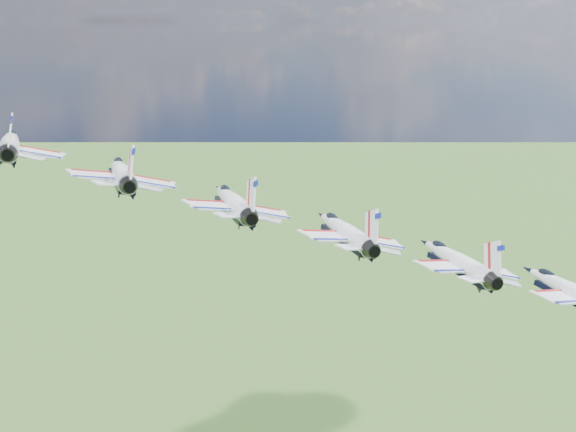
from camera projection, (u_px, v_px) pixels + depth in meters
jet_0 at (10, 143)px, 74.53m from camera, size 15.68×18.18×6.46m
jet_1 at (121, 172)px, 74.47m from camera, size 15.68×18.18×6.46m
jet_2 at (232, 201)px, 74.40m from camera, size 15.68×18.18×6.46m
jet_3 at (344, 231)px, 74.34m from camera, size 15.68×18.18×6.46m
jet_4 at (455, 260)px, 74.28m from camera, size 15.68×18.18×6.46m
jet_5 at (567, 289)px, 74.21m from camera, size 15.68×18.18×6.46m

